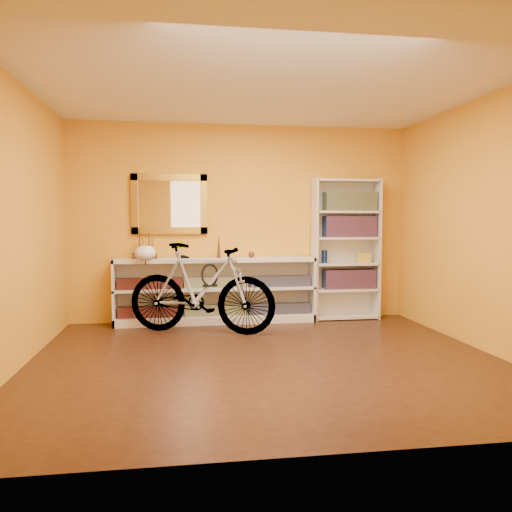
{
  "coord_description": "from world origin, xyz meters",
  "views": [
    {
      "loc": [
        -0.8,
        -4.68,
        1.33
      ],
      "look_at": [
        0.0,
        0.7,
        0.95
      ],
      "focal_mm": 35.21,
      "sensor_mm": 36.0,
      "label": 1
    }
  ],
  "objects": [
    {
      "name": "decorative_orb",
      "position": [
        0.1,
        1.81,
        0.89
      ],
      "size": [
        0.08,
        0.08,
        0.08
      ],
      "primitive_type": "sphere",
      "color": "brown",
      "rests_on": "console_unit"
    },
    {
      "name": "right_wall",
      "position": [
        2.25,
        0.0,
        1.3
      ],
      "size": [
        0.01,
        4.0,
        2.6
      ],
      "primitive_type": "cube",
      "color": "orange",
      "rests_on": "ground"
    },
    {
      "name": "book_row_a",
      "position": [
        1.45,
        1.84,
        0.55
      ],
      "size": [
        0.7,
        0.22,
        0.26
      ],
      "primitive_type": "cube",
      "color": "maroon",
      "rests_on": "bookcase"
    },
    {
      "name": "helmet",
      "position": [
        -1.23,
        1.47,
        0.94
      ],
      "size": [
        0.25,
        0.24,
        0.19
      ],
      "primitive_type": "ellipsoid",
      "color": "white",
      "rests_on": "bicycle"
    },
    {
      "name": "book_row_b",
      "position": [
        1.45,
        1.84,
        1.25
      ],
      "size": [
        0.7,
        0.22,
        0.28
      ],
      "primitive_type": "cube",
      "color": "maroon",
      "rests_on": "bookcase"
    },
    {
      "name": "cd_row_lower",
      "position": [
        -0.36,
        1.79,
        0.17
      ],
      "size": [
        2.5,
        0.13,
        0.14
      ],
      "primitive_type": "cube",
      "color": "black",
      "rests_on": "console_unit"
    },
    {
      "name": "left_wall",
      "position": [
        -2.25,
        0.0,
        1.3
      ],
      "size": [
        0.01,
        4.0,
        2.6
      ],
      "primitive_type": "cube",
      "color": "orange",
      "rests_on": "ground"
    },
    {
      "name": "yellow_bag",
      "position": [
        1.65,
        1.8,
        0.83
      ],
      "size": [
        0.2,
        0.17,
        0.13
      ],
      "primitive_type": "cube",
      "rotation": [
        0.0,
        0.0,
        -0.36
      ],
      "color": "gold",
      "rests_on": "bookcase"
    },
    {
      "name": "bronze_ornament",
      "position": [
        -0.32,
        1.81,
        1.01
      ],
      "size": [
        0.06,
        0.06,
        0.32
      ],
      "primitive_type": "cone",
      "color": "brown",
      "rests_on": "console_unit"
    },
    {
      "name": "model_ship",
      "position": [
        -1.27,
        1.81,
        1.04
      ],
      "size": [
        0.33,
        0.16,
        0.37
      ],
      "primitive_type": null,
      "rotation": [
        0.0,
        0.0,
        0.14
      ],
      "color": "#3C1E10",
      "rests_on": "console_unit"
    },
    {
      "name": "toy_car",
      "position": [
        -0.77,
        1.81,
        0.85
      ],
      "size": [
        0.0,
        0.0,
        0.0
      ],
      "primitive_type": "imported",
      "rotation": [
        0.0,
        0.0,
        1.54
      ],
      "color": "black",
      "rests_on": "console_unit"
    },
    {
      "name": "red_tin",
      "position": [
        1.2,
        1.87,
        1.56
      ],
      "size": [
        0.15,
        0.15,
        0.18
      ],
      "primitive_type": "cube",
      "rotation": [
        0.0,
        0.0,
        -0.07
      ],
      "color": "maroon",
      "rests_on": "bookcase"
    },
    {
      "name": "wall_socket",
      "position": [
        0.9,
        1.99,
        0.25
      ],
      "size": [
        0.09,
        0.02,
        0.09
      ],
      "primitive_type": "cube",
      "color": "silver",
      "rests_on": "back_wall"
    },
    {
      "name": "travel_mug",
      "position": [
        1.1,
        1.82,
        0.85
      ],
      "size": [
        0.08,
        0.08,
        0.18
      ],
      "primitive_type": "cylinder",
      "color": "navy",
      "rests_on": "bookcase"
    },
    {
      "name": "u_lock",
      "position": [
        -0.48,
        1.19,
        0.7
      ],
      "size": [
        0.2,
        0.02,
        0.2
      ],
      "primitive_type": "torus",
      "rotation": [
        1.57,
        0.0,
        0.0
      ],
      "color": "black",
      "rests_on": "bicycle"
    },
    {
      "name": "back_wall",
      "position": [
        0.0,
        2.0,
        1.3
      ],
      "size": [
        4.5,
        0.01,
        2.6
      ],
      "primitive_type": "cube",
      "color": "orange",
      "rests_on": "ground"
    },
    {
      "name": "cd_row_upper",
      "position": [
        -0.36,
        1.79,
        0.54
      ],
      "size": [
        2.5,
        0.13,
        0.14
      ],
      "primitive_type": "cube",
      "color": "navy",
      "rests_on": "console_unit"
    },
    {
      "name": "book_row_c",
      "position": [
        1.45,
        1.84,
        1.59
      ],
      "size": [
        0.7,
        0.22,
        0.25
      ],
      "primitive_type": "cube",
      "color": "#1B535F",
      "rests_on": "bookcase"
    },
    {
      "name": "floor",
      "position": [
        0.0,
        0.0,
        -0.01
      ],
      "size": [
        4.5,
        4.0,
        0.01
      ],
      "primitive_type": "cube",
      "color": "black",
      "rests_on": "ground"
    },
    {
      "name": "gilt_mirror",
      "position": [
        -0.95,
        1.97,
        1.55
      ],
      "size": [
        0.98,
        0.06,
        0.78
      ],
      "primitive_type": "cube",
      "color": "olive",
      "rests_on": "back_wall"
    },
    {
      "name": "bicycle",
      "position": [
        -0.58,
        1.23,
        0.54
      ],
      "size": [
        1.06,
        1.87,
        1.07
      ],
      "primitive_type": "imported",
      "rotation": [
        0.0,
        0.0,
        1.22
      ],
      "color": "silver",
      "rests_on": "floor"
    },
    {
      "name": "console_unit",
      "position": [
        -0.36,
        1.81,
        0.42
      ],
      "size": [
        2.6,
        0.35,
        0.85
      ],
      "primitive_type": null,
      "color": "silver",
      "rests_on": "floor"
    },
    {
      "name": "ceiling",
      "position": [
        0.0,
        0.0,
        2.6
      ],
      "size": [
        4.5,
        4.0,
        0.01
      ],
      "primitive_type": "cube",
      "color": "silver",
      "rests_on": "ground"
    },
    {
      "name": "bookcase",
      "position": [
        1.4,
        1.84,
        0.95
      ],
      "size": [
        0.9,
        0.3,
        1.9
      ],
      "primitive_type": null,
      "color": "silver",
      "rests_on": "floor"
    }
  ]
}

